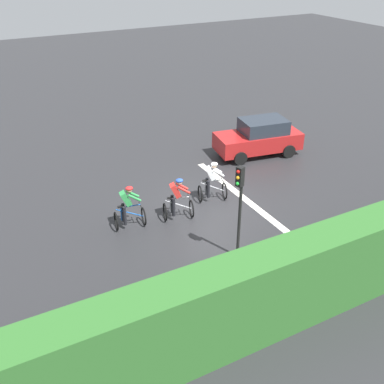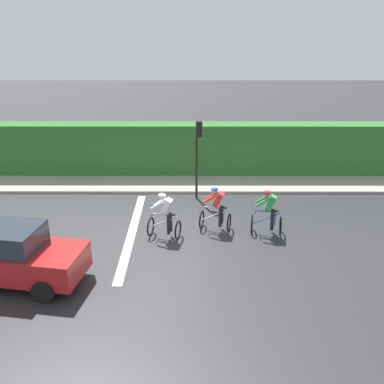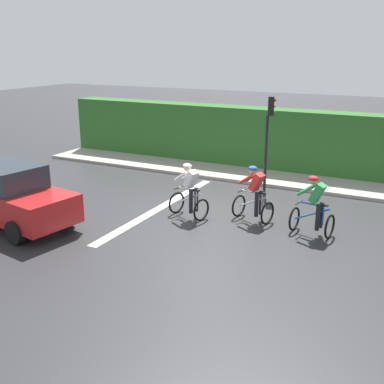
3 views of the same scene
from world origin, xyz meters
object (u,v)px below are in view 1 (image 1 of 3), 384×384
cyclist_mid (212,182)px  traffic_light_near_crossing (239,199)px  cyclist_lead (128,208)px  cyclist_second (177,200)px  car_red (259,137)px

cyclist_mid → traffic_light_near_crossing: bearing=162.1°
cyclist_lead → traffic_light_near_crossing: 4.42m
cyclist_mid → traffic_light_near_crossing: size_ratio=0.50×
cyclist_second → cyclist_mid: 1.93m
cyclist_lead → car_red: 8.56m
cyclist_second → cyclist_mid: same height
cyclist_second → traffic_light_near_crossing: (-3.08, -0.65, 1.43)m
cyclist_lead → car_red: (3.15, -7.96, 0.08)m
cyclist_lead → cyclist_second: (-0.30, -1.82, 0.00)m
cyclist_second → cyclist_mid: size_ratio=1.00×
cyclist_mid → cyclist_second: bearing=108.2°
traffic_light_near_crossing → cyclist_lead: bearing=36.1°
cyclist_mid → car_red: size_ratio=0.38×
cyclist_mid → car_red: bearing=-56.6°
cyclist_mid → traffic_light_near_crossing: 4.13m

